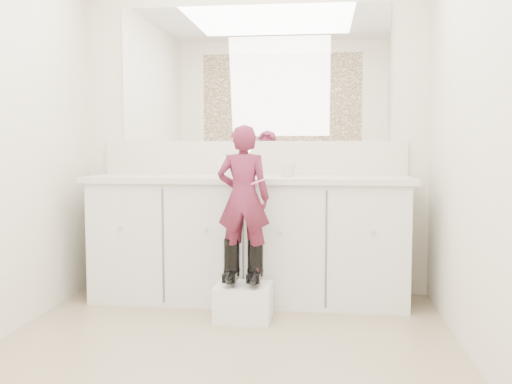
# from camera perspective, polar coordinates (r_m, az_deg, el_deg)

# --- Properties ---
(floor) EXTENTS (3.00, 3.00, 0.00)m
(floor) POSITION_cam_1_polar(r_m,az_deg,el_deg) (3.04, -3.86, -16.77)
(floor) COLOR #847557
(floor) RESTS_ON ground
(wall_back) EXTENTS (2.60, 0.00, 2.60)m
(wall_back) POSITION_cam_1_polar(r_m,az_deg,el_deg) (4.31, -0.28, 5.92)
(wall_back) COLOR beige
(wall_back) RESTS_ON floor
(wall_front) EXTENTS (2.60, 0.00, 2.60)m
(wall_front) POSITION_cam_1_polar(r_m,az_deg,el_deg) (1.38, -15.73, 8.13)
(wall_front) COLOR beige
(wall_front) RESTS_ON floor
(wall_right) EXTENTS (0.00, 3.00, 3.00)m
(wall_right) POSITION_cam_1_polar(r_m,az_deg,el_deg) (2.88, 22.46, 6.11)
(wall_right) COLOR beige
(wall_right) RESTS_ON floor
(vanity_cabinet) EXTENTS (2.20, 0.55, 0.85)m
(vanity_cabinet) POSITION_cam_1_polar(r_m,az_deg,el_deg) (4.09, -0.74, -4.92)
(vanity_cabinet) COLOR silver
(vanity_cabinet) RESTS_ON floor
(countertop) EXTENTS (2.28, 0.58, 0.04)m
(countertop) POSITION_cam_1_polar(r_m,az_deg,el_deg) (4.03, -0.78, 1.30)
(countertop) COLOR beige
(countertop) RESTS_ON vanity_cabinet
(backsplash) EXTENTS (2.28, 0.03, 0.25)m
(backsplash) POSITION_cam_1_polar(r_m,az_deg,el_deg) (4.29, -0.30, 3.45)
(backsplash) COLOR beige
(backsplash) RESTS_ON countertop
(mirror) EXTENTS (2.00, 0.02, 1.00)m
(mirror) POSITION_cam_1_polar(r_m,az_deg,el_deg) (4.33, -0.30, 11.75)
(mirror) COLOR white
(mirror) RESTS_ON wall_back
(faucet) EXTENTS (0.08, 0.08, 0.10)m
(faucet) POSITION_cam_1_polar(r_m,az_deg,el_deg) (4.19, -0.49, 2.39)
(faucet) COLOR silver
(faucet) RESTS_ON countertop
(cup) EXTENTS (0.11, 0.11, 0.10)m
(cup) POSITION_cam_1_polar(r_m,az_deg,el_deg) (4.04, 3.23, 2.31)
(cup) COLOR beige
(cup) RESTS_ON countertop
(soap_bottle) EXTENTS (0.08, 0.08, 0.17)m
(soap_bottle) POSITION_cam_1_polar(r_m,az_deg,el_deg) (4.07, -3.22, 2.81)
(soap_bottle) COLOR silver
(soap_bottle) RESTS_ON countertop
(step_stool) EXTENTS (0.36, 0.30, 0.23)m
(step_stool) POSITION_cam_1_polar(r_m,az_deg,el_deg) (3.70, -1.25, -10.94)
(step_stool) COLOR white
(step_stool) RESTS_ON floor
(boot_left) EXTENTS (0.11, 0.20, 0.29)m
(boot_left) POSITION_cam_1_polar(r_m,az_deg,el_deg) (3.65, -2.44, -6.97)
(boot_left) COLOR black
(boot_left) RESTS_ON step_stool
(boot_right) EXTENTS (0.11, 0.20, 0.29)m
(boot_right) POSITION_cam_1_polar(r_m,az_deg,el_deg) (3.63, -0.08, -7.04)
(boot_right) COLOR black
(boot_right) RESTS_ON step_stool
(toddler) EXTENTS (0.34, 0.22, 0.91)m
(toddler) POSITION_cam_1_polar(r_m,az_deg,el_deg) (3.58, -1.27, -0.58)
(toddler) COLOR #982E58
(toddler) RESTS_ON step_stool
(toothbrush) EXTENTS (0.14, 0.01, 0.06)m
(toothbrush) POSITION_cam_1_polar(r_m,az_deg,el_deg) (3.53, -0.22, 0.88)
(toothbrush) COLOR #FF63C5
(toothbrush) RESTS_ON toddler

